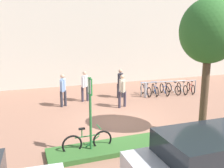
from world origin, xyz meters
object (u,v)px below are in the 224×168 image
object	(u,v)px
tree_sidewalk	(209,32)
bike_rack_cluster	(169,89)
person_suited_dark	(120,81)
person_shirt_blue	(122,89)
parking_sign_post	(90,105)
car_silver_sedan	(214,163)
person_shirt_white	(85,84)
bike_at_sign	(88,142)
person_casual_tan	(63,88)
bollard_steel	(145,90)

from	to	relation	value
tree_sidewalk	bike_rack_cluster	world-z (taller)	tree_sidewalk
tree_sidewalk	person_suited_dark	size ratio (longest dim) A/B	2.94
tree_sidewalk	person_shirt_blue	world-z (taller)	tree_sidewalk
tree_sidewalk	person_suited_dark	world-z (taller)	tree_sidewalk
parking_sign_post	car_silver_sedan	bearing A→B (deg)	-52.01
person_shirt_white	person_shirt_blue	bearing A→B (deg)	-49.36
parking_sign_post	person_shirt_blue	world-z (taller)	parking_sign_post
bike_at_sign	bike_rack_cluster	bearing A→B (deg)	40.50
person_casual_tan	car_silver_sedan	size ratio (longest dim) A/B	0.40
bike_at_sign	bollard_steel	world-z (taller)	bollard_steel
person_casual_tan	car_silver_sedan	world-z (taller)	person_casual_tan
bike_at_sign	car_silver_sedan	world-z (taller)	car_silver_sedan
bollard_steel	person_shirt_blue	size ratio (longest dim) A/B	0.52
tree_sidewalk	bollard_steel	size ratio (longest dim) A/B	5.61
bike_at_sign	bollard_steel	xyz separation A→B (m)	(5.02, 5.58, 0.10)
parking_sign_post	person_suited_dark	world-z (taller)	parking_sign_post
bollard_steel	person_suited_dark	world-z (taller)	person_suited_dark
bike_at_sign	car_silver_sedan	xyz separation A→B (m)	(2.35, -3.06, 0.41)
tree_sidewalk	parking_sign_post	xyz separation A→B (m)	(-4.43, -0.08, -2.20)
person_casual_tan	person_suited_dark	bearing A→B (deg)	10.38
bollard_steel	person_suited_dark	size ratio (longest dim) A/B	0.52
bike_rack_cluster	bollard_steel	bearing A→B (deg)	-172.50
bike_rack_cluster	parking_sign_post	bearing A→B (deg)	-138.51
bike_rack_cluster	person_suited_dark	distance (m)	3.29
bike_at_sign	bike_rack_cluster	xyz separation A→B (m)	(6.81, 5.82, -0.00)
person_casual_tan	person_suited_dark	world-z (taller)	same
bike_rack_cluster	person_shirt_white	distance (m)	5.43
tree_sidewalk	person_casual_tan	distance (m)	7.57
bollard_steel	person_shirt_blue	distance (m)	2.54
bike_at_sign	person_casual_tan	distance (m)	5.44
person_casual_tan	bollard_steel	bearing A→B (deg)	2.15
person_shirt_blue	car_silver_sedan	world-z (taller)	person_shirt_blue
person_casual_tan	parking_sign_post	bearing A→B (deg)	-90.45
car_silver_sedan	parking_sign_post	bearing A→B (deg)	127.99
bike_at_sign	bollard_steel	distance (m)	7.51
bike_rack_cluster	person_casual_tan	distance (m)	6.74
bollard_steel	person_shirt_blue	xyz separation A→B (m)	(-2.07, -1.38, 0.53)
person_casual_tan	bike_at_sign	bearing A→B (deg)	-91.20
bollard_steel	person_shirt_white	world-z (taller)	person_shirt_white
person_suited_dark	person_shirt_blue	world-z (taller)	same
person_shirt_white	parking_sign_post	bearing A→B (deg)	-102.47
person_shirt_blue	person_shirt_white	bearing A→B (deg)	130.64
person_suited_dark	bike_rack_cluster	bearing A→B (deg)	-3.87
parking_sign_post	person_shirt_white	world-z (taller)	parking_sign_post
parking_sign_post	tree_sidewalk	bearing A→B (deg)	1.06
tree_sidewalk	bike_at_sign	distance (m)	5.70
bike_at_sign	person_shirt_blue	size ratio (longest dim) A/B	0.98
parking_sign_post	bike_rack_cluster	distance (m)	9.10
person_shirt_white	person_shirt_blue	size ratio (longest dim) A/B	1.00
person_suited_dark	person_casual_tan	bearing A→B (deg)	-169.62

